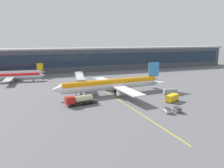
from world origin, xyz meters
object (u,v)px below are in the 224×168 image
lavatory_truck (172,98)px  baggage_cart_1 (177,110)px  fuel_tanker (79,100)px  commuter_jet_far (16,73)px  main_airliner (112,84)px  baggage_cart_0 (167,110)px  crew_van (170,91)px  commuter_jet_near (13,76)px

lavatory_truck → baggage_cart_1: bearing=-117.1°
fuel_tanker → commuter_jet_far: commuter_jet_far is taller
baggage_cart_1 → commuter_jet_far: bearing=122.1°
main_airliner → baggage_cart_0: main_airliner is taller
crew_van → baggage_cart_1: (-10.12, -19.03, -0.53)m
baggage_cart_0 → main_airliner: bearing=106.0°
crew_van → commuter_jet_near: (-60.73, 49.00, 1.58)m
baggage_cart_1 → commuter_jet_far: commuter_jet_far is taller
lavatory_truck → main_airliner: bearing=133.4°
baggage_cart_1 → lavatory_truck: bearing=62.9°
main_airliner → lavatory_truck: 23.80m
fuel_tanker → commuter_jet_near: size_ratio=0.34×
fuel_tanker → baggage_cart_1: 31.36m
lavatory_truck → baggage_cart_0: (-8.48, -9.94, -0.64)m
fuel_tanker → baggage_cart_1: bearing=-32.8°
fuel_tanker → lavatory_truck: fuel_tanker is taller
baggage_cart_0 → fuel_tanker: bearing=144.5°
main_airliner → lavatory_truck: (16.25, -17.21, -2.52)m
lavatory_truck → baggage_cart_0: size_ratio=2.18×
fuel_tanker → crew_van: bearing=3.2°
fuel_tanker → crew_van: size_ratio=2.06×
main_airliner → commuter_jet_near: 56.67m
lavatory_truck → baggage_cart_1: (-5.31, -10.38, -0.64)m
fuel_tanker → commuter_jet_far: (-23.18, 62.08, 1.11)m
lavatory_truck → crew_van: size_ratio=1.16×
lavatory_truck → baggage_cart_0: bearing=-130.5°
fuel_tanker → baggage_cart_0: fuel_tanker is taller
commuter_jet_far → baggage_cart_1: bearing=-57.9°
main_airliner → lavatory_truck: bearing=-46.6°
lavatory_truck → baggage_cart_1: size_ratio=2.18×
main_airliner → crew_van: 22.88m
baggage_cart_0 → baggage_cart_1: (3.17, -0.44, 0.00)m
main_airliner → baggage_cart_1: size_ratio=16.97×
fuel_tanker → baggage_cart_1: fuel_tanker is taller
baggage_cart_1 → crew_van: bearing=62.0°
crew_van → commuter_jet_far: bearing=134.8°
commuter_jet_far → main_airliner: bearing=-53.1°
baggage_cart_1 → baggage_cart_0: bearing=172.2°
main_airliner → baggage_cart_1: (10.93, -27.59, -3.16)m
crew_van → baggage_cart_0: bearing=-125.6°
fuel_tanker → commuter_jet_far: bearing=110.5°
fuel_tanker → crew_van: 36.54m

